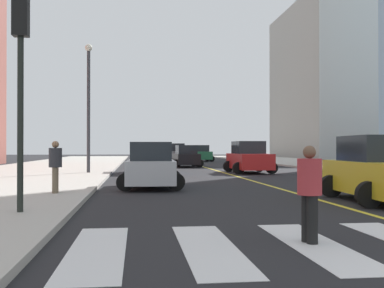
# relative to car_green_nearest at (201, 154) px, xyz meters

# --- Properties ---
(sidewalk_kerb_west) EXTENTS (10.00, 120.00, 0.15)m
(sidewalk_kerb_west) POSITION_rel_car_green_nearest_xyz_m (-14.27, -31.95, -0.84)
(sidewalk_kerb_west) COLOR #B2ADA3
(sidewalk_kerb_west) RESTS_ON ground
(lane_divider_paint) EXTENTS (0.16, 80.00, 0.01)m
(lane_divider_paint) POSITION_rel_car_green_nearest_xyz_m (-2.07, -11.95, -0.91)
(lane_divider_paint) COLOR yellow
(lane_divider_paint) RESTS_ON ground
(parking_garage_concrete) EXTENTS (18.00, 24.00, 24.81)m
(parking_garage_concrete) POSITION_rel_car_green_nearest_xyz_m (26.21, 17.65, 11.49)
(parking_garage_concrete) COLOR #B2ADA3
(parking_garage_concrete) RESTS_ON ground
(car_green_nearest) EXTENTS (2.82, 4.43, 1.95)m
(car_green_nearest) POSITION_rel_car_green_nearest_xyz_m (0.00, 0.00, 0.00)
(car_green_nearest) COLOR #236B42
(car_green_nearest) RESTS_ON ground
(car_gray_second) EXTENTS (3.03, 4.75, 2.09)m
(car_gray_second) POSITION_rel_car_green_nearest_xyz_m (-3.59, -5.75, 0.07)
(car_gray_second) COLOR slate
(car_gray_second) RESTS_ON ground
(car_red_third) EXTENTS (2.93, 4.65, 2.06)m
(car_red_third) POSITION_rel_car_green_nearest_xyz_m (-0.45, -25.85, 0.05)
(car_red_third) COLOR red
(car_red_third) RESTS_ON ground
(car_yellow_fourth) EXTENTS (2.94, 4.59, 2.01)m
(car_yellow_fourth) POSITION_rel_car_green_nearest_xyz_m (-0.37, -42.14, 0.03)
(car_yellow_fourth) COLOR gold
(car_yellow_fourth) RESTS_ON ground
(car_silver_fifth) EXTENTS (2.70, 4.23, 1.86)m
(car_silver_fifth) POSITION_rel_car_green_nearest_xyz_m (-7.17, -36.65, -0.04)
(car_silver_fifth) COLOR #B7B7BC
(car_silver_fifth) RESTS_ON ground
(car_blue_sixth) EXTENTS (2.86, 4.50, 1.99)m
(car_blue_sixth) POSITION_rel_car_green_nearest_xyz_m (-7.12, -25.56, 0.02)
(car_blue_sixth) COLOR #2D479E
(car_blue_sixth) RESTS_ON ground
(car_black_seventh) EXTENTS (2.73, 4.24, 1.86)m
(car_black_seventh) POSITION_rel_car_green_nearest_xyz_m (-3.57, -16.12, -0.04)
(car_black_seventh) COLOR black
(car_black_seventh) RESTS_ON ground
(traffic_light_far_corner) EXTENTS (0.36, 0.41, 5.08)m
(traffic_light_far_corner) POSITION_rel_car_green_nearest_xyz_m (-10.43, -44.31, 2.79)
(traffic_light_far_corner) COLOR black
(traffic_light_far_corner) RESTS_ON sidewalk_kerb_west
(pedestrian_crossing) EXTENTS (0.41, 0.41, 1.68)m
(pedestrian_crossing) POSITION_rel_car_green_nearest_xyz_m (-4.80, -47.82, 0.01)
(pedestrian_crossing) COLOR black
(pedestrian_crossing) RESTS_ON ground
(pedestrian_walking_west) EXTENTS (0.42, 0.42, 1.71)m
(pedestrian_walking_west) POSITION_rel_car_green_nearest_xyz_m (-10.41, -39.80, 0.18)
(pedestrian_walking_west) COLOR brown
(pedestrian_walking_west) RESTS_ON sidewalk_kerb_west
(street_lamp) EXTENTS (0.44, 0.44, 7.74)m
(street_lamp) POSITION_rel_car_green_nearest_xyz_m (-10.63, -27.06, 3.78)
(street_lamp) COLOR #38383D
(street_lamp) RESTS_ON sidewalk_kerb_west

